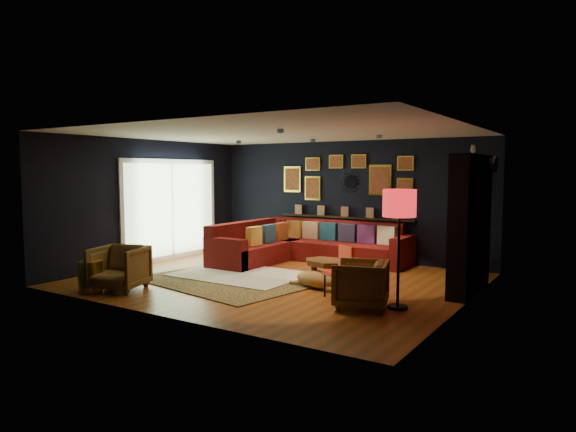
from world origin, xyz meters
The scene contains 20 objects.
floor centered at (0.00, 0.00, 0.00)m, with size 6.50×6.50×0.00m, color #984A1B.
room_walls centered at (0.00, 0.00, 1.59)m, with size 6.50×6.50×6.50m.
sectional centered at (-0.61, 1.81, 0.32)m, with size 3.41×2.69×0.86m.
ledge centered at (0.00, 2.68, 0.92)m, with size 3.20×0.12×0.04m, color black.
gallery_wall centered at (-0.01, 2.72, 1.81)m, with size 3.15×0.04×1.02m.
sunburst_mirror centered at (0.10, 2.72, 1.70)m, with size 0.47×0.16×0.47m.
fireplace centered at (3.09, 0.90, 1.02)m, with size 0.31×1.60×2.20m.
deer_head centered at (3.14, 1.40, 2.05)m, with size 0.50×0.28×0.45m.
sliding_door centered at (-3.22, 0.60, 1.10)m, with size 0.06×2.80×2.20m.
ceiling_spots centered at (0.00, 0.80, 2.56)m, with size 3.30×2.50×0.06m.
shag_rug centered at (-0.80, -0.05, 0.02)m, with size 2.34×1.71×0.03m, color beige.
leopard_rug centered at (-0.70, -0.58, 0.01)m, with size 2.93×2.10×0.02m, color tan.
coffee_table centered at (1.00, -0.01, 0.37)m, with size 0.97×0.81×0.42m.
pouf centered at (-1.30, 1.45, 0.20)m, with size 0.50×0.50×0.33m, color #A51B28.
armchair_left centered at (-1.73, -2.05, 0.40)m, with size 0.77×0.73×0.80m, color #C68D3F.
armchair_right centered at (2.03, -0.90, 0.37)m, with size 0.72×0.68×0.74m, color #C68D3F.
gold_stool centered at (-2.06, -2.35, 0.25)m, with size 0.40×0.40×0.49m, color gold.
orange_chair centered at (1.53, -0.53, 0.46)m, with size 0.51×0.51×0.79m.
floor_lamp centered at (2.50, -0.67, 1.42)m, with size 0.46×0.46×1.69m.
dog centered at (1.00, -0.20, 0.22)m, with size 1.26×0.62×0.40m, color tan, non-canonical shape.
Camera 1 is at (5.05, -7.49, 1.94)m, focal length 32.00 mm.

